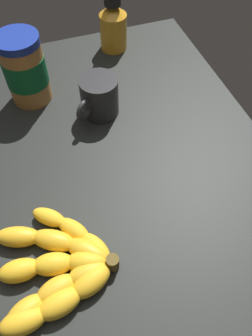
% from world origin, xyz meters
% --- Properties ---
extents(ground_plane, '(0.89, 0.62, 0.05)m').
position_xyz_m(ground_plane, '(0.00, 0.00, -0.02)').
color(ground_plane, black).
extents(banana_bunch, '(0.20, 0.19, 0.04)m').
position_xyz_m(banana_bunch, '(-0.16, 0.15, 0.02)').
color(banana_bunch, gold).
rests_on(banana_bunch, ground_plane).
extents(peanut_butter_jar, '(0.09, 0.09, 0.15)m').
position_xyz_m(peanut_butter_jar, '(0.25, 0.12, 0.08)').
color(peanut_butter_jar, '#B27238').
rests_on(peanut_butter_jar, ground_plane).
extents(honey_bottle, '(0.07, 0.07, 0.14)m').
position_xyz_m(honey_bottle, '(0.37, -0.11, 0.06)').
color(honey_bottle, orange).
rests_on(honey_bottle, ground_plane).
extents(coffee_mug, '(0.09, 0.10, 0.08)m').
position_xyz_m(coffee_mug, '(0.16, -0.01, 0.04)').
color(coffee_mug, '#262628').
rests_on(coffee_mug, ground_plane).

